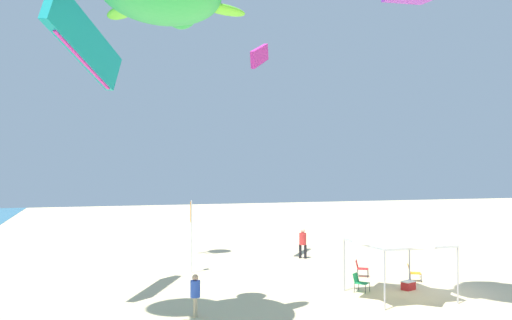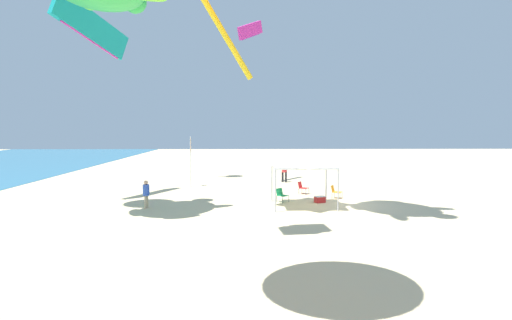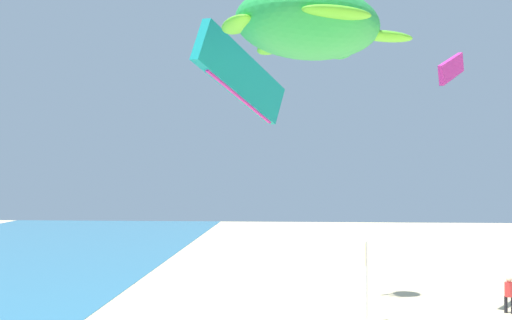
{
  "view_description": "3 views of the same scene",
  "coord_description": "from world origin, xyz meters",
  "views": [
    {
      "loc": [
        -21.06,
        15.17,
        5.57
      ],
      "look_at": [
        -1.39,
        9.13,
        5.85
      ],
      "focal_mm": 38.25,
      "sensor_mm": 36.0,
      "label": 1
    },
    {
      "loc": [
        -24.75,
        5.59,
        4.64
      ],
      "look_at": [
        -1.5,
        5.16,
        2.77
      ],
      "focal_mm": 29.89,
      "sensor_mm": 36.0,
      "label": 2
    },
    {
      "loc": [
        -19.88,
        13.37,
        7.19
      ],
      "look_at": [
        -1.39,
        14.55,
        7.48
      ],
      "focal_mm": 40.95,
      "sensor_mm": 36.0,
      "label": 3
    }
  ],
  "objects": [
    {
      "name": "person_beachcomber",
      "position": [
        -0.87,
        11.35,
        0.92
      ],
      "size": [
        0.42,
        0.37,
        1.57
      ],
      "rotation": [
        0.0,
        0.0,
        6.18
      ],
      "color": "#C6B28C",
      "rests_on": "ground"
    },
    {
      "name": "folding_chair_near_cooler",
      "position": [
        4.02,
        1.89,
        0.47
      ],
      "size": [
        0.77,
        0.8,
        0.82
      ],
      "rotation": [
        0.0,
        0.0,
        5.74
      ],
      "color": "black",
      "rests_on": "ground"
    },
    {
      "name": "canopy_tent",
      "position": [
        -0.44,
        2.44,
        2.62
      ],
      "size": [
        3.57,
        3.45,
        2.97
      ],
      "rotation": [
        0.0,
        0.0,
        0.0
      ],
      "color": "#B7B7BC",
      "rests_on": "ground"
    },
    {
      "name": "kite_parafoil_magenta",
      "position": [
        10.02,
        5.4,
        12.25
      ],
      "size": [
        3.07,
        2.06,
        2.08
      ],
      "rotation": [
        0.0,
        0.0,
        2.57
      ],
      "color": "#E02D9E"
    },
    {
      "name": "banner_flag",
      "position": [
        7.57,
        9.97,
        2.31
      ],
      "size": [
        0.36,
        0.06,
        3.84
      ],
      "color": "silver",
      "rests_on": "ground"
    },
    {
      "name": "kite_parafoil_teal",
      "position": [
        2.56,
        15.35,
        10.76
      ],
      "size": [
        5.2,
        3.27,
        3.47
      ],
      "rotation": [
        0.0,
        0.0,
        5.78
      ],
      "color": "teal"
    },
    {
      "name": "folding_chair_right_of_tent",
      "position": [
        0.95,
        3.56,
        0.47
      ],
      "size": [
        0.81,
        0.8,
        0.82
      ],
      "rotation": [
        0.0,
        0.0,
        5.42
      ],
      "color": "black",
      "rests_on": "ground"
    },
    {
      "name": "person_by_tent",
      "position": [
        10.07,
        2.61,
        1.07
      ],
      "size": [
        0.43,
        0.43,
        1.82
      ],
      "rotation": [
        0.0,
        0.0,
        4.05
      ],
      "color": "black",
      "rests_on": "ground"
    },
    {
      "name": "cooler_box",
      "position": [
        0.64,
        1.25,
        0.2
      ],
      "size": [
        0.61,
        0.73,
        0.4
      ],
      "color": "red",
      "rests_on": "ground"
    },
    {
      "name": "folding_chair_facing_ocean",
      "position": [
        2.22,
        -0.01,
        0.47
      ],
      "size": [
        0.74,
        0.79,
        0.82
      ],
      "rotation": [
        0.0,
        0.0,
        5.81
      ],
      "color": "black",
      "rests_on": "ground"
    },
    {
      "name": "ground",
      "position": [
        0.0,
        0.0,
        -0.05
      ],
      "size": [
        120.0,
        120.0,
        0.1
      ],
      "primitive_type": "cube",
      "color": "beige"
    }
  ]
}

